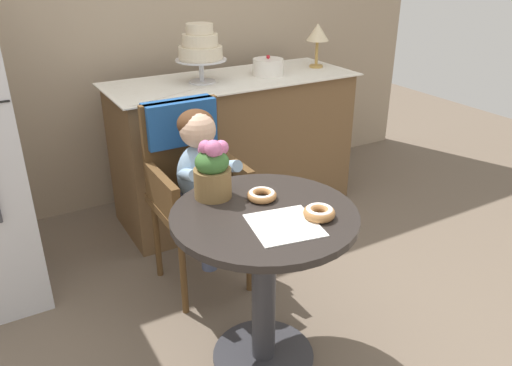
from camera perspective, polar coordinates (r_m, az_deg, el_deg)
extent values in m
plane|color=#6B5B4C|center=(2.34, 0.82, -19.05)|extent=(8.00, 8.00, 0.00)
cylinder|color=#282321|center=(1.92, 0.95, -3.72)|extent=(0.72, 0.72, 0.03)
cylinder|color=#333338|center=(2.11, 0.88, -12.31)|extent=(0.10, 0.10, 0.69)
cylinder|color=#333338|center=(2.33, 0.82, -18.87)|extent=(0.44, 0.44, 0.02)
cube|color=brown|center=(2.53, -6.37, -2.35)|extent=(0.42, 0.42, 0.04)
cube|color=brown|center=(2.58, -8.37, 4.32)|extent=(0.40, 0.04, 0.46)
cube|color=brown|center=(2.42, -10.60, -1.00)|extent=(0.04, 0.38, 0.18)
cube|color=brown|center=(2.55, -2.60, 0.86)|extent=(0.04, 0.38, 0.18)
cube|color=#1E4C8C|center=(2.55, -8.53, 6.84)|extent=(0.36, 0.11, 0.22)
cylinder|color=brown|center=(2.45, -8.23, -10.13)|extent=(0.03, 0.03, 0.45)
cylinder|color=brown|center=(2.58, -0.76, -7.92)|extent=(0.03, 0.03, 0.45)
cylinder|color=brown|center=(2.74, -11.13, -6.27)|extent=(0.03, 0.03, 0.45)
cylinder|color=brown|center=(2.85, -4.32, -4.49)|extent=(0.03, 0.03, 0.45)
ellipsoid|color=#8CADCC|center=(2.43, -6.37, 1.06)|extent=(0.22, 0.16, 0.30)
sphere|color=#E0B293|center=(2.34, -6.53, 6.04)|extent=(0.17, 0.17, 0.17)
ellipsoid|color=#4C2D19|center=(2.35, -6.75, 6.68)|extent=(0.17, 0.17, 0.14)
cylinder|color=#8CADCC|center=(2.31, -7.68, 0.94)|extent=(0.08, 0.23, 0.13)
sphere|color=#E0B293|center=(2.28, -6.60, -1.30)|extent=(0.06, 0.06, 0.06)
cylinder|color=#8CADCC|center=(2.38, -3.47, 1.89)|extent=(0.08, 0.23, 0.13)
sphere|color=#E0B293|center=(2.34, -2.78, -0.38)|extent=(0.06, 0.06, 0.06)
cylinder|color=#3F4760|center=(2.40, -6.66, -2.29)|extent=(0.09, 0.22, 0.09)
cylinder|color=#3F4760|center=(2.39, -5.38, -6.96)|extent=(0.08, 0.08, 0.26)
cylinder|color=#3F4760|center=(2.44, -4.29, -1.70)|extent=(0.09, 0.22, 0.09)
cylinder|color=#3F4760|center=(2.43, -3.02, -6.30)|extent=(0.08, 0.08, 0.26)
cube|color=white|center=(1.82, 3.23, -4.79)|extent=(0.28, 0.28, 0.00)
torus|color=#AD7542|center=(2.00, 0.67, -1.41)|extent=(0.12, 0.12, 0.03)
torus|color=white|center=(2.00, 0.67, -1.18)|extent=(0.11, 0.11, 0.02)
torus|color=#AD7542|center=(1.88, 7.16, -3.39)|extent=(0.12, 0.12, 0.04)
torus|color=white|center=(1.87, 7.18, -3.09)|extent=(0.10, 0.10, 0.02)
cylinder|color=brown|center=(2.01, -4.92, 0.01)|extent=(0.15, 0.15, 0.12)
ellipsoid|color=#38662D|center=(1.97, -5.01, 2.38)|extent=(0.14, 0.14, 0.10)
sphere|color=#CC6699|center=(1.98, -3.97, 4.02)|extent=(0.06, 0.06, 0.06)
sphere|color=#CC6699|center=(2.01, -4.82, 2.90)|extent=(0.06, 0.06, 0.06)
sphere|color=#CC6699|center=(1.99, -5.97, 3.75)|extent=(0.05, 0.05, 0.05)
sphere|color=#CC6699|center=(1.95, -5.74, 4.07)|extent=(0.06, 0.06, 0.06)
sphere|color=#CC6699|center=(1.96, -5.29, 2.13)|extent=(0.05, 0.05, 0.05)
sphere|color=#CC6699|center=(1.93, -4.87, 3.90)|extent=(0.07, 0.07, 0.07)
sphere|color=#CC6699|center=(1.95, -4.53, 3.54)|extent=(0.05, 0.05, 0.05)
cube|color=brown|center=(3.30, -2.48, 4.12)|extent=(1.50, 0.56, 0.90)
cube|color=white|center=(3.17, -2.63, 11.68)|extent=(1.56, 0.62, 0.01)
cylinder|color=silver|center=(3.08, -6.13, 11.34)|extent=(0.16, 0.16, 0.01)
cylinder|color=silver|center=(3.07, -6.19, 12.52)|extent=(0.03, 0.03, 0.12)
cylinder|color=silver|center=(3.05, -6.25, 13.69)|extent=(0.30, 0.30, 0.01)
cylinder|color=beige|center=(3.04, -6.28, 14.46)|extent=(0.26, 0.25, 0.08)
cylinder|color=beige|center=(3.05, -6.26, 13.97)|extent=(0.26, 0.26, 0.01)
cylinder|color=beige|center=(3.03, -6.35, 15.79)|extent=(0.21, 0.21, 0.07)
cylinder|color=beige|center=(3.04, -6.33, 15.34)|extent=(0.21, 0.21, 0.01)
cylinder|color=beige|center=(3.02, -6.41, 16.98)|extent=(0.16, 0.16, 0.06)
cylinder|color=beige|center=(3.03, -6.39, 16.60)|extent=(0.16, 0.16, 0.01)
cylinder|color=white|center=(3.24, 1.38, 12.99)|extent=(0.19, 0.19, 0.10)
sphere|color=red|center=(3.23, 1.39, 14.08)|extent=(0.02, 0.02, 0.02)
cylinder|color=#B28C47|center=(3.50, 6.81, 13.00)|extent=(0.09, 0.09, 0.01)
cylinder|color=#B28C47|center=(3.48, 6.88, 14.41)|extent=(0.02, 0.02, 0.16)
cone|color=beige|center=(3.46, 7.00, 16.60)|extent=(0.15, 0.15, 0.11)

